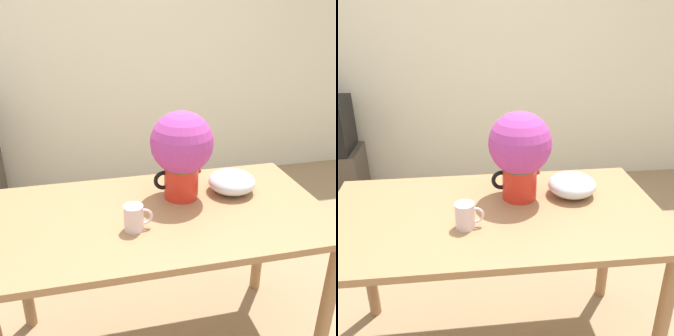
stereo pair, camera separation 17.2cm
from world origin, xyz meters
TOP-DOWN VIEW (x-y plane):
  - wall_back at (0.00, 2.05)m, footprint 8.00×0.05m
  - table at (-0.05, 0.03)m, footprint 1.43×0.76m
  - flower_vase at (0.08, 0.15)m, footprint 0.28×0.28m
  - coffee_mug at (-0.17, -0.07)m, footprint 0.11×0.08m
  - white_bowl at (0.32, 0.15)m, footprint 0.22×0.22m

SIDE VIEW (x-z plane):
  - table at x=-0.05m, z-range 0.28..1.08m
  - white_bowl at x=0.32m, z-range 0.80..0.90m
  - coffee_mug at x=-0.17m, z-range 0.80..0.90m
  - flower_vase at x=0.08m, z-range 0.82..1.22m
  - wall_back at x=0.00m, z-range 0.00..2.60m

